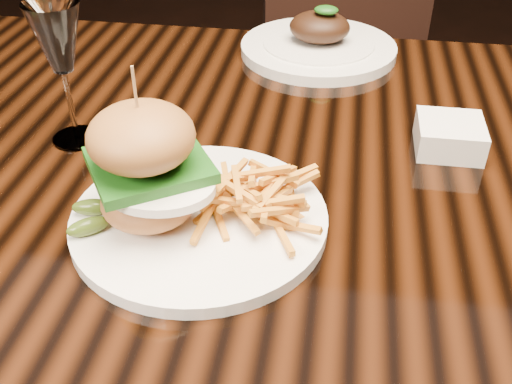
# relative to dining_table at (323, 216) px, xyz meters

# --- Properties ---
(dining_table) EXTENTS (1.60, 0.90, 0.75)m
(dining_table) POSITION_rel_dining_table_xyz_m (0.00, 0.00, 0.00)
(dining_table) COLOR black
(dining_table) RESTS_ON ground
(burger_plate) EXTENTS (0.28, 0.28, 0.19)m
(burger_plate) POSITION_rel_dining_table_xyz_m (-0.14, -0.14, 0.12)
(burger_plate) COLOR white
(burger_plate) RESTS_ON dining_table
(ramekin) EXTENTS (0.10, 0.10, 0.04)m
(ramekin) POSITION_rel_dining_table_xyz_m (0.15, 0.07, 0.10)
(ramekin) COLOR white
(ramekin) RESTS_ON dining_table
(wine_glass) EXTENTS (0.07, 0.07, 0.19)m
(wine_glass) POSITION_rel_dining_table_xyz_m (-0.34, 0.02, 0.21)
(wine_glass) COLOR white
(wine_glass) RESTS_ON dining_table
(far_dish) EXTENTS (0.27, 0.27, 0.09)m
(far_dish) POSITION_rel_dining_table_xyz_m (-0.04, 0.36, 0.09)
(far_dish) COLOR white
(far_dish) RESTS_ON dining_table
(chair_far) EXTENTS (0.56, 0.56, 0.95)m
(chair_far) POSITION_rel_dining_table_xyz_m (0.04, 0.89, -0.13)
(chair_far) COLOR black
(chair_far) RESTS_ON ground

